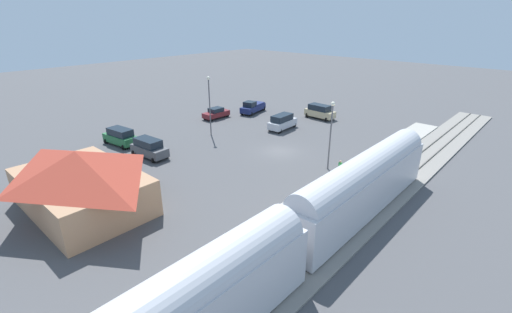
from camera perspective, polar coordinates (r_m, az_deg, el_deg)
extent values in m
plane|color=#4C4C4F|center=(43.11, 3.90, 0.86)|extent=(200.00, 200.00, 0.00)
cube|color=gray|center=(36.89, 21.24, -4.35)|extent=(4.80, 70.00, 0.18)
cube|color=#59544C|center=(36.63, 22.31, -4.45)|extent=(0.10, 70.00, 0.12)
cube|color=#59544C|center=(37.04, 20.25, -3.84)|extent=(0.10, 70.00, 0.12)
cube|color=#A8A399|center=(38.22, 15.74, -2.60)|extent=(3.20, 46.00, 0.30)
cube|color=silver|center=(30.36, 17.02, -5.21)|extent=(2.90, 18.99, 3.70)
cube|color=gold|center=(31.04, 14.55, -4.93)|extent=(0.04, 17.47, 0.36)
cylinder|color=silver|center=(29.63, 17.39, -2.20)|extent=(2.75, 18.23, 2.76)
cube|color=tan|center=(33.34, -26.41, -5.16)|extent=(11.86, 7.73, 3.23)
pyramid|color=#9E3828|center=(32.32, -27.20, -0.95)|extent=(12.66, 8.53, 2.09)
cube|color=#4C3323|center=(34.91, -20.44, -4.00)|extent=(1.10, 0.08, 2.10)
cylinder|color=brown|center=(36.64, 13.48, -2.47)|extent=(0.22, 0.22, 0.85)
cylinder|color=green|center=(36.35, 13.58, -1.42)|extent=(0.36, 0.36, 0.62)
sphere|color=tan|center=(36.18, 13.64, -0.79)|extent=(0.24, 0.24, 0.24)
cylinder|color=#333338|center=(35.20, 13.87, -3.56)|extent=(0.22, 0.22, 0.85)
cylinder|color=silver|center=(34.90, 13.98, -2.47)|extent=(0.36, 0.36, 0.62)
sphere|color=tan|center=(34.73, 14.04, -1.82)|extent=(0.24, 0.24, 0.24)
cube|color=#236638|center=(48.18, -21.28, 2.74)|extent=(5.08, 2.48, 1.00)
cube|color=#19232D|center=(47.78, -21.33, 3.77)|extent=(3.60, 2.09, 0.88)
cylinder|color=black|center=(49.47, -23.25, 2.31)|extent=(0.22, 0.68, 0.68)
cylinder|color=black|center=(50.31, -21.61, 2.87)|extent=(0.22, 0.68, 0.68)
cylinder|color=black|center=(46.38, -20.75, 1.43)|extent=(0.22, 0.68, 0.68)
cylinder|color=black|center=(47.27, -19.06, 2.04)|extent=(0.22, 0.68, 0.68)
cube|color=#47494F|center=(42.88, -16.99, 0.99)|extent=(5.02, 2.29, 1.00)
cube|color=#19232D|center=(42.68, -17.25, 2.21)|extent=(3.54, 1.96, 0.88)
cylinder|color=black|center=(42.06, -14.46, 0.12)|extent=(0.22, 0.68, 0.68)
cylinder|color=black|center=(41.14, -16.33, -0.59)|extent=(0.22, 0.68, 0.68)
cylinder|color=black|center=(44.98, -17.46, 1.24)|extent=(0.22, 0.68, 0.68)
cylinder|color=black|center=(44.12, -19.26, 0.60)|extent=(0.22, 0.68, 0.68)
cube|color=silver|center=(51.42, 4.34, 5.38)|extent=(2.25, 5.01, 1.00)
cube|color=#19232D|center=(51.04, 4.28, 6.35)|extent=(1.93, 3.53, 0.88)
cylinder|color=black|center=(53.53, 4.72, 5.48)|extent=(0.22, 0.68, 0.68)
cylinder|color=black|center=(52.64, 6.28, 5.13)|extent=(0.22, 0.68, 0.68)
cylinder|color=black|center=(50.55, 2.30, 4.53)|extent=(0.22, 0.68, 0.68)
cylinder|color=black|center=(49.61, 3.90, 4.15)|extent=(0.22, 0.68, 0.68)
cube|color=#C6B284|center=(57.80, 10.40, 6.96)|extent=(4.98, 2.16, 1.00)
cube|color=#19232D|center=(57.65, 10.34, 7.89)|extent=(3.50, 1.86, 0.88)
cylinder|color=black|center=(57.64, 12.41, 6.25)|extent=(0.22, 0.68, 0.68)
cylinder|color=black|center=(56.24, 11.46, 5.93)|extent=(0.22, 0.68, 0.68)
cylinder|color=black|center=(59.65, 9.33, 7.00)|extent=(0.22, 0.68, 0.68)
cylinder|color=black|center=(58.29, 8.34, 6.71)|extent=(0.22, 0.68, 0.68)
cube|color=navy|center=(60.29, -0.50, 7.95)|extent=(2.97, 5.68, 0.92)
cube|color=#19232D|center=(59.23, -1.02, 8.56)|extent=(2.03, 2.03, 0.84)
cylinder|color=black|center=(58.20, -0.87, 6.96)|extent=(0.22, 0.76, 0.76)
cylinder|color=black|center=(59.09, -2.30, 7.17)|extent=(0.22, 0.76, 0.76)
cylinder|color=black|center=(61.78, 1.24, 7.85)|extent=(0.22, 0.76, 0.76)
cylinder|color=black|center=(62.62, -0.14, 8.05)|extent=(0.22, 0.76, 0.76)
cube|color=navy|center=(60.94, -0.03, 8.64)|extent=(2.40, 3.28, 0.20)
cube|color=maroon|center=(57.28, -6.53, 6.92)|extent=(1.88, 4.52, 0.76)
cube|color=#19232D|center=(57.10, -6.56, 7.60)|extent=(1.64, 2.17, 0.64)
cylinder|color=black|center=(55.73, -7.28, 6.05)|extent=(0.22, 0.68, 0.68)
cylinder|color=black|center=(56.92, -8.34, 6.33)|extent=(0.22, 0.68, 0.68)
cylinder|color=black|center=(57.89, -4.72, 6.76)|extent=(0.22, 0.68, 0.68)
cylinder|color=black|center=(59.04, -5.79, 7.03)|extent=(0.22, 0.68, 0.68)
cylinder|color=#515156|center=(37.62, 12.02, 2.92)|extent=(0.16, 0.16, 7.06)
sphere|color=#EAE5C6|center=(36.60, 12.48, 8.41)|extent=(0.44, 0.44, 0.44)
cylinder|color=#515156|center=(48.18, -7.55, 7.83)|extent=(0.16, 0.16, 7.72)
sphere|color=#EAE5C6|center=(47.36, -7.80, 12.57)|extent=(0.44, 0.44, 0.44)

